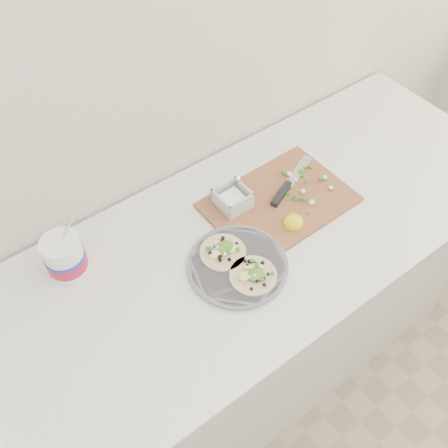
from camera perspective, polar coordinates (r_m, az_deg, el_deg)
counter at (r=1.68m, az=-7.50°, el=-16.14°), size 2.44×0.66×0.90m
taco_plate at (r=1.30m, az=1.57°, el=-4.54°), size 0.27×0.27×0.04m
tub at (r=1.32m, az=-17.70°, el=-3.37°), size 0.10×0.10×0.23m
cutboard at (r=1.45m, az=5.94°, el=2.90°), size 0.41×0.29×0.07m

